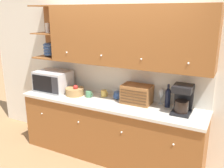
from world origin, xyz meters
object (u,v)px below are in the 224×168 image
coffee_maker (183,99)px  fruit_basket (75,91)px  mug_blue_second (104,93)px  bowl_stack_on_counter (118,95)px  mug (89,94)px  wine_glass (161,93)px  bread_box (137,94)px  wine_bottle (168,97)px  microwave (53,81)px

coffee_maker → fruit_basket: bearing=-178.4°
mug_blue_second → bowl_stack_on_counter: bearing=4.9°
mug → wine_glass: (1.07, 0.22, 0.11)m
bread_box → wine_glass: (0.32, 0.13, 0.02)m
fruit_basket → mug: size_ratio=2.73×
mug_blue_second → wine_glass: size_ratio=0.45×
bowl_stack_on_counter → coffee_maker: 1.00m
mug_blue_second → wine_glass: bearing=5.8°
bread_box → wine_glass: bread_box is taller
wine_glass → wine_bottle: wine_bottle is taller
mug → wine_bottle: 1.20m
microwave → bowl_stack_on_counter: size_ratio=3.51×
bread_box → wine_bottle: wine_bottle is taller
microwave → coffee_maker: size_ratio=1.45×
fruit_basket → bowl_stack_on_counter: fruit_basket is taller
bread_box → wine_glass: bearing=21.6°
wine_glass → microwave: bearing=-173.1°
wine_glass → mug: bearing=-168.5°
mug_blue_second → bowl_stack_on_counter: bowl_stack_on_counter is taller
wine_glass → mug_blue_second: bearing=-174.2°
microwave → bread_box: size_ratio=1.32×
bowl_stack_on_counter → wine_glass: wine_glass is taller
mug → bread_box: bearing=7.0°
fruit_basket → wine_glass: 1.34m
wine_bottle → coffee_maker: 0.25m
mug → microwave: bearing=179.7°
fruit_basket → coffee_maker: 1.66m
coffee_maker → mug_blue_second: bearing=175.2°
wine_bottle → bread_box: bearing=-173.3°
bread_box → mug: bearing=-173.0°
mug_blue_second → wine_glass: 0.88m
wine_bottle → microwave: bearing=-175.7°
bowl_stack_on_counter → coffee_maker: bearing=-7.2°
mug → mug_blue_second: size_ratio=1.02×
wine_bottle → coffee_maker: bearing=-27.9°
wine_bottle → mug_blue_second: bearing=-179.2°
bowl_stack_on_counter → mug_blue_second: bearing=-175.1°
microwave → mug: size_ratio=5.25×
mug → mug_blue_second: mug_blue_second is taller
bowl_stack_on_counter → mug: bearing=-160.8°
mug_blue_second → wine_bottle: (0.99, 0.01, 0.10)m
mug_blue_second → coffee_maker: bearing=-4.8°
mug → bowl_stack_on_counter: bowl_stack_on_counter is taller
microwave → fruit_basket: 0.45m
mug → bowl_stack_on_counter: (0.43, 0.15, 0.01)m
fruit_basket → mug_blue_second: 0.47m
microwave → fruit_basket: (0.44, -0.02, -0.11)m
mug_blue_second → coffee_maker: size_ratio=0.27×
fruit_basket → coffee_maker: bearing=1.6°
microwave → wine_glass: (1.76, 0.21, -0.01)m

